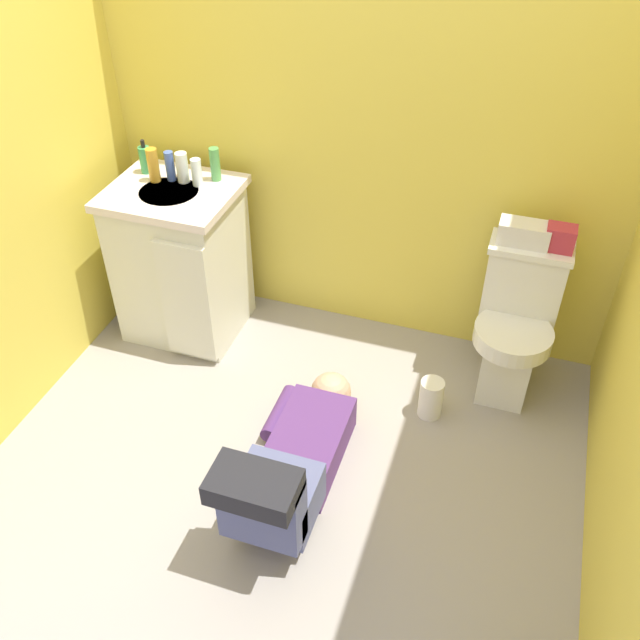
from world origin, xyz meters
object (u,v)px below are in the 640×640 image
at_px(toiletry_bag, 560,238).
at_px(vanity_cabinet, 181,261).
at_px(person_plumber, 292,463).
at_px(tissue_box, 524,233).
at_px(bottle_blue, 170,166).
at_px(bottle_green, 215,164).
at_px(bottle_clear, 197,172).
at_px(toilet, 515,325).
at_px(bottle_white, 182,167).
at_px(bottle_amber, 153,165).
at_px(soap_dispenser, 145,159).
at_px(paper_towel_roll, 431,398).
at_px(faucet, 183,167).

bearing_deg(toiletry_bag, vanity_cabinet, -174.45).
relative_size(person_plumber, tissue_box, 4.84).
distance_m(bottle_blue, bottle_green, 0.21).
bearing_deg(bottle_green, bottle_clear, -128.74).
height_order(toilet, bottle_clear, bottle_clear).
xyz_separation_m(person_plumber, bottle_green, (-0.74, 1.01, 0.72)).
xyz_separation_m(vanity_cabinet, bottle_white, (0.02, 0.10, 0.47)).
distance_m(bottle_amber, bottle_blue, 0.08).
height_order(toiletry_bag, bottle_white, bottle_white).
relative_size(toiletry_bag, bottle_clear, 0.94).
xyz_separation_m(bottle_amber, bottle_white, (0.13, 0.04, -0.01)).
relative_size(toilet, tissue_box, 3.41).
relative_size(soap_dispenser, bottle_blue, 1.15).
relative_size(bottle_amber, paper_towel_roll, 0.81).
bearing_deg(vanity_cabinet, bottle_amber, 151.85).
bearing_deg(paper_towel_roll, vanity_cabinet, 170.03).
bearing_deg(paper_towel_roll, bottle_white, 165.96).
bearing_deg(toiletry_bag, toilet, -139.23).
height_order(bottle_white, paper_towel_roll, bottle_white).
xyz_separation_m(person_plumber, soap_dispenser, (-1.09, 0.98, 0.71)).
height_order(soap_dispenser, bottle_amber, soap_dispenser).
distance_m(tissue_box, bottle_green, 1.45).
relative_size(soap_dispenser, paper_towel_roll, 0.83).
bearing_deg(bottle_white, bottle_green, 25.12).
relative_size(toiletry_bag, bottle_amber, 0.76).
xyz_separation_m(toilet, bottle_white, (-1.64, 0.01, 0.53)).
bearing_deg(soap_dispenser, faucet, 6.01).
distance_m(tissue_box, bottle_amber, 1.73).
relative_size(faucet, toiletry_bag, 0.81).
xyz_separation_m(bottle_blue, paper_towel_roll, (1.40, -0.33, -0.79)).
bearing_deg(person_plumber, bottle_blue, 134.94).
bearing_deg(tissue_box, bottle_amber, -176.29).
bearing_deg(bottle_blue, bottle_clear, -2.91).
xyz_separation_m(vanity_cabinet, person_plumber, (0.90, -0.85, -0.24)).
height_order(soap_dispenser, paper_towel_roll, soap_dispenser).
distance_m(faucet, bottle_white, 0.06).
relative_size(tissue_box, toiletry_bag, 1.77).
relative_size(person_plumber, bottle_clear, 8.08).
bearing_deg(bottle_clear, bottle_green, 51.26).
height_order(bottle_blue, bottle_clear, bottle_blue).
distance_m(bottle_white, bottle_green, 0.15).
relative_size(toilet, bottle_amber, 4.59).
bearing_deg(bottle_green, bottle_amber, -159.66).
height_order(tissue_box, paper_towel_roll, tissue_box).
distance_m(faucet, paper_towel_roll, 1.61).
bearing_deg(toiletry_bag, bottle_amber, -176.59).
relative_size(vanity_cabinet, soap_dispenser, 4.94).
bearing_deg(bottle_blue, paper_towel_roll, -13.31).
height_order(soap_dispenser, bottle_clear, soap_dispenser).
bearing_deg(bottle_green, soap_dispenser, -174.40).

